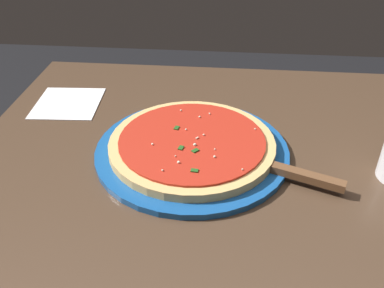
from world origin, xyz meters
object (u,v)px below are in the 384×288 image
pizza_server (281,170)px  napkin_folded_right (68,103)px  pizza (192,143)px  serving_plate (192,150)px

pizza_server → napkin_folded_right: pizza_server is taller
pizza_server → napkin_folded_right: 0.50m
napkin_folded_right → pizza: bearing=-29.3°
serving_plate → napkin_folded_right: serving_plate is taller
pizza → pizza_server: 0.17m
pizza → pizza_server: size_ratio=1.37×
pizza_server → napkin_folded_right: size_ratio=1.51×
pizza → napkin_folded_right: bearing=150.7°
pizza_server → serving_plate: bearing=158.9°
pizza_server → napkin_folded_right: bearing=153.4°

